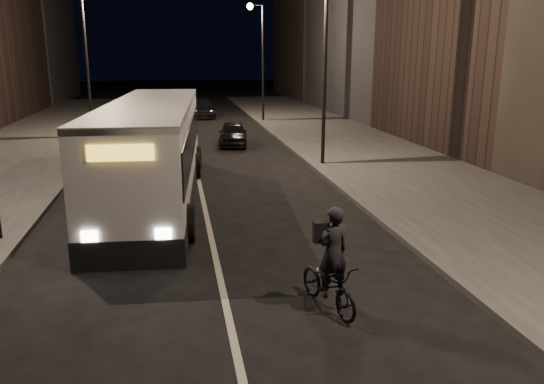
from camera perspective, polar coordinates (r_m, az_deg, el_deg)
name	(u,v)px	position (r m, az deg, el deg)	size (l,w,h in m)	color
ground	(223,291)	(11.63, -5.32, -10.54)	(180.00, 180.00, 0.00)	black
sidewalk_right	(368,154)	(26.66, 10.29, 4.00)	(7.00, 70.00, 0.16)	#343431
streetlight_right_mid	(319,43)	(23.32, 5.11, 15.72)	(1.20, 0.44, 8.12)	black
streetlight_right_far	(259,47)	(38.98, -1.39, 15.37)	(1.20, 0.44, 8.12)	black
streetlight_left_far	(90,45)	(32.79, -18.96, 14.72)	(1.20, 0.44, 8.12)	black
city_bus	(153,147)	(18.49, -12.66, 4.70)	(3.65, 12.67, 3.37)	silver
cyclist_on_bicycle	(330,276)	(10.57, 6.24, -8.93)	(1.16, 2.00, 2.17)	black
car_near	(233,134)	(29.34, -4.22, 6.26)	(1.49, 3.70, 1.26)	black
car_mid	(163,120)	(35.08, -11.67, 7.62)	(1.62, 4.64, 1.53)	#323234
car_far	(202,108)	(42.58, -7.53, 8.90)	(1.93, 4.74, 1.38)	black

